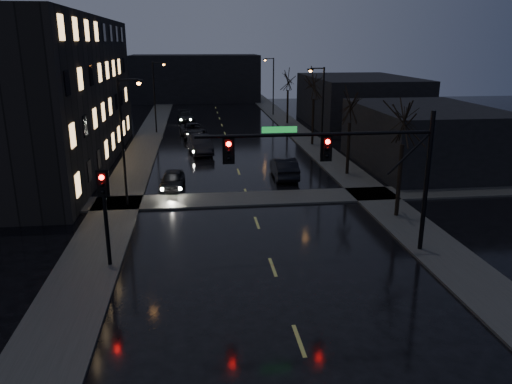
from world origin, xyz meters
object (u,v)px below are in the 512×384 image
object	(u,v)px
oncoming_car_d	(186,117)
lead_car	(284,168)
oncoming_car_a	(172,180)
oncoming_car_c	(193,130)
oncoming_car_b	(200,144)

from	to	relation	value
oncoming_car_d	lead_car	world-z (taller)	lead_car
oncoming_car_a	oncoming_car_c	bearing A→B (deg)	90.54
oncoming_car_c	lead_car	bearing A→B (deg)	-76.58
oncoming_car_b	oncoming_car_d	bearing A→B (deg)	86.74
oncoming_car_a	oncoming_car_b	world-z (taller)	oncoming_car_b
oncoming_car_b	oncoming_car_a	bearing A→B (deg)	-108.11
oncoming_car_c	oncoming_car_d	bearing A→B (deg)	87.73
oncoming_car_c	oncoming_car_d	world-z (taller)	oncoming_car_c
oncoming_car_b	oncoming_car_d	distance (m)	19.77
oncoming_car_a	lead_car	bearing A→B (deg)	19.01
oncoming_car_a	lead_car	distance (m)	8.68
oncoming_car_a	oncoming_car_b	bearing A→B (deg)	84.45
oncoming_car_c	lead_car	xyz separation A→B (m)	(6.91, -18.37, 0.04)
oncoming_car_b	oncoming_car_c	distance (m)	8.77
oncoming_car_b	oncoming_car_d	world-z (taller)	oncoming_car_b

